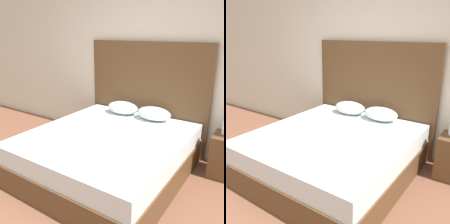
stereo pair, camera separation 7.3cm
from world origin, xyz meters
TOP-DOWN VIEW (x-y plane):
  - ground_plane at (0.00, 0.00)m, footprint 16.00×16.00m
  - wall_back at (0.00, 2.27)m, footprint 10.00×0.06m
  - bed at (0.13, 1.19)m, footprint 1.79×1.95m
  - headboard at (0.13, 2.20)m, footprint 1.88×0.05m
  - pillow_left at (-0.12, 1.96)m, footprint 0.48×0.32m
  - pillow_right at (0.38, 1.96)m, footprint 0.48×0.32m
  - phone_on_bed at (0.32, 1.47)m, footprint 0.12×0.16m

SIDE VIEW (x-z plane):
  - ground_plane at x=0.00m, z-range 0.00..0.00m
  - bed at x=0.13m, z-range 0.00..0.53m
  - phone_on_bed at x=0.32m, z-range 0.54..0.55m
  - pillow_left at x=-0.12m, z-range 0.54..0.72m
  - pillow_right at x=0.38m, z-range 0.54..0.72m
  - headboard at x=0.13m, z-range 0.00..1.59m
  - wall_back at x=0.00m, z-range 0.00..2.70m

